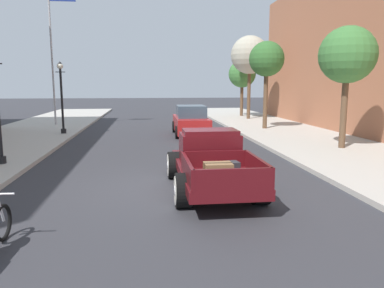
# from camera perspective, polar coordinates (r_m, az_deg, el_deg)

# --- Properties ---
(ground_plane) EXTENTS (140.00, 140.00, 0.00)m
(ground_plane) POSITION_cam_1_polar(r_m,az_deg,el_deg) (10.20, -3.29, -6.62)
(ground_plane) COLOR #333338
(hotrod_truck_maroon) EXTENTS (2.22, 4.96, 1.58)m
(hotrod_truck_maroon) POSITION_cam_1_polar(r_m,az_deg,el_deg) (10.00, 2.82, -2.49)
(hotrod_truck_maroon) COLOR #510F14
(hotrod_truck_maroon) RESTS_ON ground
(car_background_red) EXTENTS (1.91, 4.32, 1.65)m
(car_background_red) POSITION_cam_1_polar(r_m,az_deg,el_deg) (20.44, -0.20, 3.51)
(car_background_red) COLOR #AD1E1E
(car_background_red) RESTS_ON ground
(street_lamp_far) EXTENTS (0.50, 0.32, 3.85)m
(street_lamp_far) POSITION_cam_1_polar(r_m,az_deg,el_deg) (21.22, -19.49, 7.58)
(street_lamp_far) COLOR black
(street_lamp_far) RESTS_ON sidewalk_left
(flagpole) EXTENTS (1.74, 0.16, 9.16)m
(flagpole) POSITION_cam_1_polar(r_m,az_deg,el_deg) (26.19, -20.45, 15.15)
(flagpole) COLOR #B2B2B7
(flagpole) RESTS_ON sidewalk_left
(street_tree_nearest) EXTENTS (2.30, 2.30, 4.97)m
(street_tree_nearest) POSITION_cam_1_polar(r_m,az_deg,el_deg) (16.61, 22.85, 12.44)
(street_tree_nearest) COLOR brown
(street_tree_nearest) RESTS_ON sidewalk_right
(street_tree_second) EXTENTS (2.08, 2.08, 5.17)m
(street_tree_second) POSITION_cam_1_polar(r_m,az_deg,el_deg) (22.85, 11.45, 12.60)
(street_tree_second) COLOR brown
(street_tree_second) RESTS_ON sidewalk_right
(street_tree_third) EXTENTS (2.88, 2.88, 6.32)m
(street_tree_third) POSITION_cam_1_polar(r_m,az_deg,el_deg) (29.31, 8.90, 13.38)
(street_tree_third) COLOR brown
(street_tree_third) RESTS_ON sidewalk_right
(street_tree_farthest) EXTENTS (2.29, 2.29, 4.67)m
(street_tree_farthest) POSITION_cam_1_polar(r_m,az_deg,el_deg) (31.91, 7.75, 10.62)
(street_tree_farthest) COLOR brown
(street_tree_farthest) RESTS_ON sidewalk_right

